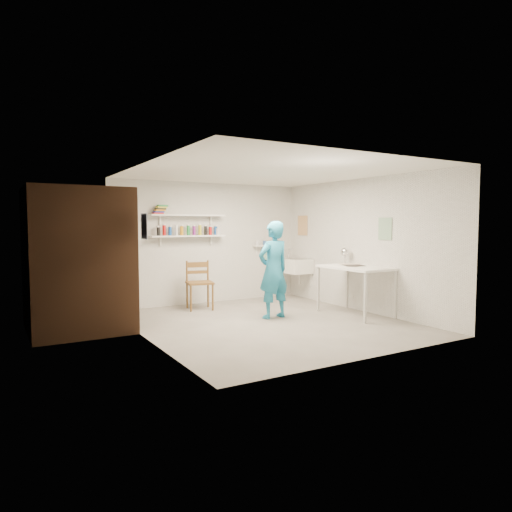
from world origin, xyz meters
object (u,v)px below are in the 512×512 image
belfast_sink (296,266)px  man (273,270)px  wall_clock (268,253)px  wooden_chair (200,283)px  work_table (355,291)px  desk_lamp (345,252)px

belfast_sink → man: 2.05m
wall_clock → belfast_sink: bearing=33.5°
wooden_chair → work_table: bearing=-29.4°
wooden_chair → desk_lamp: (2.34, -1.34, 0.57)m
wooden_chair → work_table: wooden_chair is taller
man → work_table: size_ratio=1.28×
belfast_sink → desk_lamp: desk_lamp is taller
wooden_chair → wall_clock: bearing=-43.8°
belfast_sink → desk_lamp: size_ratio=3.77×
wooden_chair → desk_lamp: 2.75m
belfast_sink → work_table: size_ratio=0.47×
belfast_sink → man: man is taller
belfast_sink → work_table: bearing=-93.3°
belfast_sink → wooden_chair: (-2.24, -0.07, -0.20)m
wall_clock → wooden_chair: (-0.78, 1.13, -0.59)m
man → wall_clock: size_ratio=5.56×
man → desk_lamp: 1.60m
wall_clock → desk_lamp: size_ratio=1.84×
desk_lamp → belfast_sink: bearing=94.0°
man → work_table: (1.37, -0.50, -0.39)m
belfast_sink → man: size_ratio=0.37×
work_table → desk_lamp: bearing=67.6°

